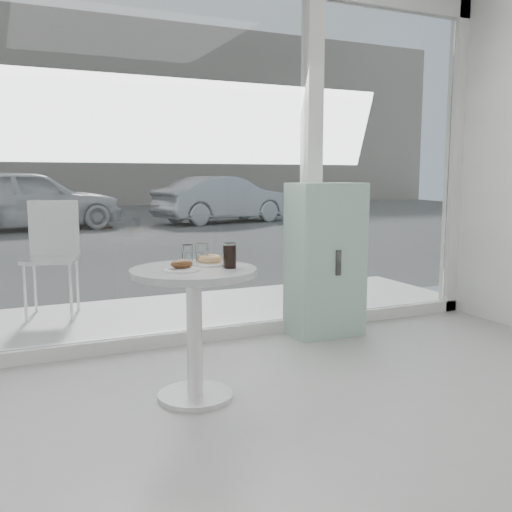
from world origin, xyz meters
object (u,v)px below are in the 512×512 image
plate_donut (210,261)px  mint_cabinet (325,259)px  car_silver (223,199)px  water_tumbler_b (202,255)px  plate_fritter (182,266)px  cola_glass (230,256)px  water_tumbler_a (187,255)px  patio_chair (52,250)px  car_white (28,199)px  main_table (194,306)px

plate_donut → mint_cabinet: bearing=31.3°
mint_cabinet → car_silver: 11.47m
plate_donut → water_tumbler_b: bearing=132.8°
car_silver → plate_fritter: bearing=144.6°
mint_cabinet → cola_glass: bearing=-140.3°
mint_cabinet → plate_donut: size_ratio=5.08×
water_tumbler_a → mint_cabinet: bearing=25.7°
patio_chair → water_tumbler_a: patio_chair is taller
plate_fritter → water_tumbler_a: (0.12, 0.27, 0.02)m
car_white → cola_glass: car_white is taller
plate_fritter → water_tumbler_a: 0.29m
car_silver → mint_cabinet: bearing=149.7°
patio_chair → car_white: (0.31, 9.40, 0.11)m
water_tumbler_a → cola_glass: size_ratio=0.77×
water_tumbler_a → cola_glass: cola_glass is taller
car_silver → water_tumbler_a: size_ratio=35.33×
mint_cabinet → plate_donut: bearing=-146.8°
main_table → water_tumbler_a: (0.03, 0.21, 0.27)m
plate_donut → water_tumbler_a: water_tumbler_a is taller
plate_donut → cola_glass: bearing=-70.7°
plate_donut → water_tumbler_b: (-0.04, 0.04, 0.03)m
mint_cabinet → plate_fritter: mint_cabinet is taller
plate_donut → main_table: bearing=-143.6°
mint_cabinet → water_tumbler_a: (-1.38, -0.66, 0.20)m
car_silver → water_tumbler_b: car_silver is taller
water_tumbler_b → plate_fritter: bearing=-133.4°
patio_chair → cola_glass: 2.50m
cola_glass → water_tumbler_a: bearing=120.2°
car_silver → water_tumbler_a: bearing=144.6°
mint_cabinet → water_tumbler_b: (-1.31, -0.74, 0.21)m
mint_cabinet → patio_chair: size_ratio=1.21×
mint_cabinet → car_white: (-1.67, 10.83, 0.12)m
main_table → water_tumbler_b: bearing=54.3°
mint_cabinet → cola_glass: 1.56m
patio_chair → car_white: 9.41m
main_table → patio_chair: patio_chair is taller
cola_glass → plate_donut: bearing=109.3°
water_tumbler_b → water_tumbler_a: bearing=132.9°
cola_glass → car_silver: bearing=68.8°
water_tumbler_b → main_table: bearing=-125.7°
patio_chair → water_tumbler_b: patio_chair is taller
car_silver → water_tumbler_a: car_silver is taller
water_tumbler_b → car_silver: bearing=68.0°
car_white → car_silver: bearing=-98.4°
patio_chair → car_white: bearing=104.0°
car_white → cola_glass: bearing=172.4°
plate_donut → water_tumbler_a: bearing=132.8°
main_table → water_tumbler_b: water_tumbler_b is taller
plate_fritter → plate_donut: 0.27m
plate_fritter → plate_donut: plate_fritter is taller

